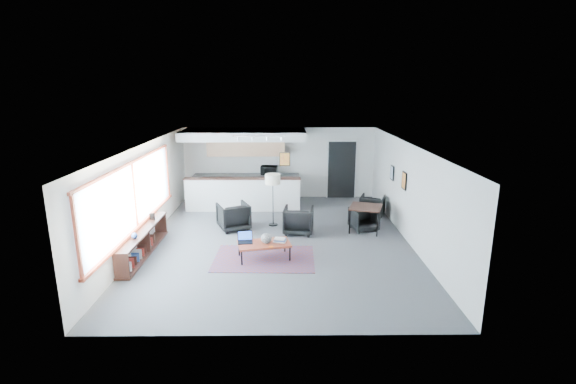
{
  "coord_description": "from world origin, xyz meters",
  "views": [
    {
      "loc": [
        0.19,
        -10.69,
        4.08
      ],
      "look_at": [
        0.29,
        0.4,
        1.24
      ],
      "focal_mm": 26.0,
      "sensor_mm": 36.0,
      "label": 1
    }
  ],
  "objects_px": {
    "dining_chair_near": "(364,220)",
    "microwave": "(269,169)",
    "dining_table": "(366,209)",
    "floor_lamp": "(273,181)",
    "ceramic_pot": "(266,238)",
    "armchair_left": "(233,215)",
    "laptop": "(245,239)",
    "coffee_table": "(264,244)",
    "dining_chair_far": "(372,207)",
    "book_stack": "(280,240)",
    "armchair_right": "(298,219)"
  },
  "relations": [
    {
      "from": "armchair_left",
      "to": "dining_chair_far",
      "type": "relative_size",
      "value": 1.33
    },
    {
      "from": "floor_lamp",
      "to": "microwave",
      "type": "xyz_separation_m",
      "value": [
        -0.22,
        2.93,
        -0.23
      ]
    },
    {
      "from": "floor_lamp",
      "to": "dining_table",
      "type": "bearing_deg",
      "value": -11.06
    },
    {
      "from": "armchair_left",
      "to": "armchair_right",
      "type": "bearing_deg",
      "value": 146.11
    },
    {
      "from": "dining_table",
      "to": "microwave",
      "type": "relative_size",
      "value": 1.88
    },
    {
      "from": "book_stack",
      "to": "microwave",
      "type": "distance_m",
      "value": 5.42
    },
    {
      "from": "dining_table",
      "to": "dining_chair_near",
      "type": "xyz_separation_m",
      "value": [
        -0.03,
        0.06,
        -0.36
      ]
    },
    {
      "from": "book_stack",
      "to": "armchair_right",
      "type": "bearing_deg",
      "value": 73.73
    },
    {
      "from": "book_stack",
      "to": "laptop",
      "type": "bearing_deg",
      "value": 179.71
    },
    {
      "from": "ceramic_pot",
      "to": "coffee_table",
      "type": "bearing_deg",
      "value": 144.48
    },
    {
      "from": "ceramic_pot",
      "to": "armchair_right",
      "type": "distance_m",
      "value": 2.04
    },
    {
      "from": "dining_chair_near",
      "to": "floor_lamp",
      "type": "bearing_deg",
      "value": 155.37
    },
    {
      "from": "floor_lamp",
      "to": "dining_chair_far",
      "type": "height_order",
      "value": "floor_lamp"
    },
    {
      "from": "laptop",
      "to": "ceramic_pot",
      "type": "height_order",
      "value": "ceramic_pot"
    },
    {
      "from": "armchair_left",
      "to": "floor_lamp",
      "type": "height_order",
      "value": "floor_lamp"
    },
    {
      "from": "dining_chair_near",
      "to": "dining_chair_far",
      "type": "height_order",
      "value": "dining_chair_far"
    },
    {
      "from": "floor_lamp",
      "to": "dining_chair_near",
      "type": "height_order",
      "value": "floor_lamp"
    },
    {
      "from": "coffee_table",
      "to": "dining_chair_near",
      "type": "distance_m",
      "value": 3.46
    },
    {
      "from": "dining_chair_near",
      "to": "dining_chair_far",
      "type": "distance_m",
      "value": 1.42
    },
    {
      "from": "coffee_table",
      "to": "floor_lamp",
      "type": "bearing_deg",
      "value": 74.33
    },
    {
      "from": "dining_chair_far",
      "to": "microwave",
      "type": "relative_size",
      "value": 1.1
    },
    {
      "from": "dining_chair_far",
      "to": "laptop",
      "type": "bearing_deg",
      "value": 60.87
    },
    {
      "from": "laptop",
      "to": "microwave",
      "type": "bearing_deg",
      "value": 79.4
    },
    {
      "from": "laptop",
      "to": "armchair_left",
      "type": "distance_m",
      "value": 2.14
    },
    {
      "from": "laptop",
      "to": "microwave",
      "type": "xyz_separation_m",
      "value": [
        0.39,
        5.35,
        0.65
      ]
    },
    {
      "from": "coffee_table",
      "to": "dining_chair_far",
      "type": "relative_size",
      "value": 2.12
    },
    {
      "from": "floor_lamp",
      "to": "dining_chair_near",
      "type": "distance_m",
      "value": 2.88
    },
    {
      "from": "book_stack",
      "to": "microwave",
      "type": "height_order",
      "value": "microwave"
    },
    {
      "from": "coffee_table",
      "to": "floor_lamp",
      "type": "distance_m",
      "value": 2.7
    },
    {
      "from": "dining_table",
      "to": "microwave",
      "type": "bearing_deg",
      "value": 129.87
    },
    {
      "from": "ceramic_pot",
      "to": "dining_chair_near",
      "type": "xyz_separation_m",
      "value": [
        2.73,
        2.08,
        -0.23
      ]
    },
    {
      "from": "laptop",
      "to": "dining_chair_near",
      "type": "height_order",
      "value": "laptop"
    },
    {
      "from": "dining_chair_near",
      "to": "microwave",
      "type": "bearing_deg",
      "value": 115.39
    },
    {
      "from": "ceramic_pot",
      "to": "dining_table",
      "type": "bearing_deg",
      "value": 36.27
    },
    {
      "from": "coffee_table",
      "to": "ceramic_pot",
      "type": "distance_m",
      "value": 0.17
    },
    {
      "from": "coffee_table",
      "to": "microwave",
      "type": "bearing_deg",
      "value": 78.54
    },
    {
      "from": "coffee_table",
      "to": "laptop",
      "type": "height_order",
      "value": "laptop"
    },
    {
      "from": "armchair_right",
      "to": "dining_chair_far",
      "type": "xyz_separation_m",
      "value": [
        2.42,
        1.55,
        -0.1
      ]
    },
    {
      "from": "ceramic_pot",
      "to": "dining_table",
      "type": "height_order",
      "value": "dining_table"
    },
    {
      "from": "laptop",
      "to": "dining_chair_near",
      "type": "bearing_deg",
      "value": 24.71
    },
    {
      "from": "ceramic_pot",
      "to": "dining_chair_near",
      "type": "bearing_deg",
      "value": 37.36
    },
    {
      "from": "armchair_right",
      "to": "dining_chair_far",
      "type": "bearing_deg",
      "value": -139.99
    },
    {
      "from": "floor_lamp",
      "to": "dining_chair_far",
      "type": "xyz_separation_m",
      "value": [
        3.15,
        0.86,
        -1.04
      ]
    },
    {
      "from": "armchair_right",
      "to": "dining_chair_near",
      "type": "distance_m",
      "value": 1.92
    },
    {
      "from": "coffee_table",
      "to": "ceramic_pot",
      "type": "relative_size",
      "value": 5.3
    },
    {
      "from": "coffee_table",
      "to": "dining_chair_near",
      "type": "xyz_separation_m",
      "value": [
        2.79,
        2.04,
        -0.07
      ]
    },
    {
      "from": "book_stack",
      "to": "floor_lamp",
      "type": "height_order",
      "value": "floor_lamp"
    },
    {
      "from": "floor_lamp",
      "to": "dining_chair_far",
      "type": "distance_m",
      "value": 3.43
    },
    {
      "from": "armchair_left",
      "to": "coffee_table",
      "type": "bearing_deg",
      "value": 91.22
    },
    {
      "from": "floor_lamp",
      "to": "dining_chair_near",
      "type": "xyz_separation_m",
      "value": [
        2.64,
        -0.46,
        -1.05
      ]
    }
  ]
}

